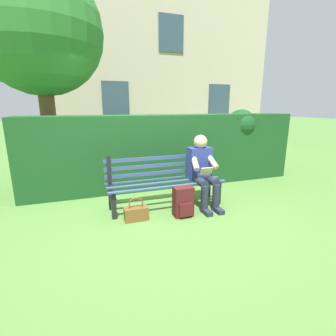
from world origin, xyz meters
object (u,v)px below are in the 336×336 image
person_seated (202,169)px  backpack (183,202)px  park_bench (164,179)px  handbag (136,213)px  tree (34,35)px

person_seated → backpack: bearing=34.5°
park_bench → person_seated: bearing=162.5°
person_seated → handbag: (1.16, 0.24, -0.50)m
tree → backpack: (-2.08, 2.66, -2.73)m
tree → handbag: 4.08m
tree → handbag: size_ratio=12.03×
park_bench → tree: (1.95, -2.16, 2.51)m
park_bench → backpack: size_ratio=4.17×
tree → person_seated: bearing=137.3°
handbag → park_bench: bearing=-143.3°
park_bench → backpack: park_bench is taller
backpack → handbag: size_ratio=1.28×
tree → park_bench: bearing=132.1°
park_bench → handbag: (0.57, 0.42, -0.33)m
person_seated → backpack: person_seated is taller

